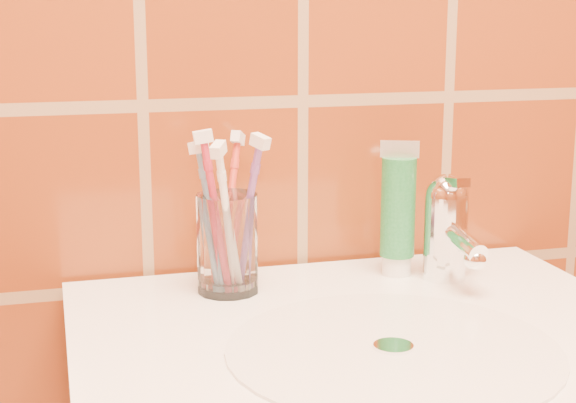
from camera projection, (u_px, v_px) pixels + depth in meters
name	position (u px, v px, depth m)	size (l,w,h in m)	color
glass_tumbler	(228.00, 243.00, 0.93)	(0.07, 0.07, 0.11)	white
toothpaste_tube	(398.00, 213.00, 0.99)	(0.04, 0.04, 0.15)	white
faucet	(447.00, 224.00, 0.97)	(0.05, 0.11, 0.12)	white
toothbrush_0	(211.00, 219.00, 0.93)	(0.04, 0.04, 0.17)	#6C97C1
toothbrush_1	(228.00, 221.00, 0.90)	(0.05, 0.06, 0.18)	white
toothbrush_2	(216.00, 214.00, 0.91)	(0.05, 0.03, 0.18)	#B4263E
toothbrush_3	(229.00, 211.00, 0.96)	(0.06, 0.08, 0.17)	red
toothbrush_4	(247.00, 215.00, 0.92)	(0.05, 0.06, 0.18)	#774391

